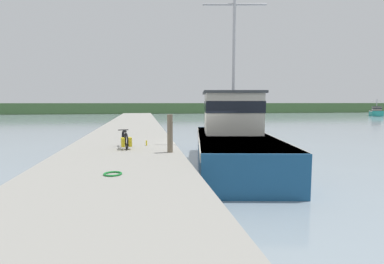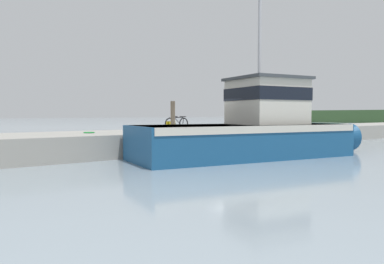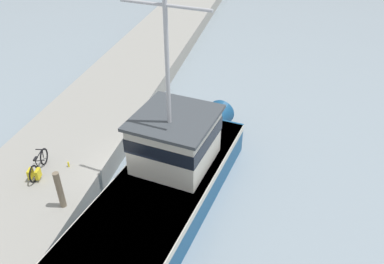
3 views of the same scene
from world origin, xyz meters
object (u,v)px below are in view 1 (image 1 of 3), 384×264
object	(u,v)px
boat_green_anchored	(376,112)
mooring_post	(170,133)
fishing_boat_main	(233,138)
water_bottle_on_curb	(146,143)
bicycle_touring	(125,140)

from	to	relation	value
boat_green_anchored	mooring_post	distance (m)	66.10
fishing_boat_main	water_bottle_on_curb	world-z (taller)	fishing_boat_main
fishing_boat_main	water_bottle_on_curb	distance (m)	4.00
fishing_boat_main	mooring_post	size ratio (longest dim) A/B	7.90
water_bottle_on_curb	bicycle_touring	bearing A→B (deg)	-142.28
fishing_boat_main	water_bottle_on_curb	size ratio (longest dim) A/B	50.42
fishing_boat_main	water_bottle_on_curb	xyz separation A→B (m)	(-4.00, -0.09, -0.11)
mooring_post	bicycle_touring	bearing A→B (deg)	143.33
mooring_post	boat_green_anchored	bearing A→B (deg)	43.20
water_bottle_on_curb	fishing_boat_main	bearing A→B (deg)	1.32
bicycle_touring	fishing_boat_main	bearing A→B (deg)	-1.74
bicycle_touring	water_bottle_on_curb	size ratio (longest dim) A/B	7.44
fishing_boat_main	mooring_post	xyz separation A→B (m)	(-3.14, -2.06, 0.50)
water_bottle_on_curb	mooring_post	bearing A→B (deg)	-66.31
boat_green_anchored	water_bottle_on_curb	distance (m)	65.41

